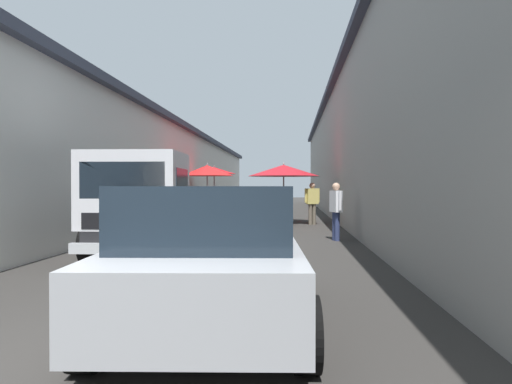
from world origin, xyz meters
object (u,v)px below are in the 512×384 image
Objects in this scene: fruit_stall_far_right at (283,175)px; hatchback_car at (213,254)px; fruit_stall_mid_lane at (207,177)px; vendor_by_crates at (312,201)px; delivery_truck at (145,207)px; fruit_stall_far_left at (215,178)px; vendor_in_shade at (336,208)px; parked_scooter at (171,221)px; plastic_stool at (286,236)px.

fruit_stall_far_right reaches higher than hatchback_car.
vendor_by_crates is (-1.40, -4.28, -0.91)m from fruit_stall_mid_lane.
fruit_stall_far_right is 0.56× the size of delivery_truck.
fruit_stall_far_left is at bearing 3.78° from fruit_stall_mid_lane.
fruit_stall_far_left is 1.59× the size of vendor_in_shade.
parked_scooter is at bearing -178.47° from fruit_stall_far_left.
fruit_stall_mid_lane is 10.01m from delivery_truck.
parked_scooter is (-5.96, -0.03, -1.38)m from fruit_stall_mid_lane.
fruit_stall_mid_lane is (0.86, 3.18, -0.05)m from fruit_stall_far_right.
delivery_truck is (-13.21, -0.79, -0.84)m from fruit_stall_far_left.
fruit_stall_far_right is 6.16m from parked_scooter.
vendor_in_shade is (-6.57, -4.69, -0.94)m from fruit_stall_mid_lane.
delivery_truck is at bearing 26.12° from hatchback_car.
fruit_stall_far_left is at bearing 9.37° from hatchback_car.
fruit_stall_far_left is at bearing 16.89° from plastic_stool.
fruit_stall_mid_lane reaches higher than hatchback_car.
delivery_truck is 5.34m from vendor_in_shade.
vendor_by_crates reaches higher than vendor_in_shade.
hatchback_car is at bearing 177.84° from fruit_stall_far_right.
fruit_stall_far_right is (-4.10, -3.39, 0.00)m from fruit_stall_far_left.
fruit_stall_mid_lane is 5.54× the size of plastic_stool.
delivery_truck is at bearing -176.72° from fruit_stall_mid_lane.
hatchback_car reaches higher than parked_scooter.
vendor_in_shade reaches higher than plastic_stool.
fruit_stall_far_right is 1.16× the size of fruit_stall_mid_lane.
parked_scooter is (-9.21, -0.25, -1.43)m from fruit_stall_far_left.
hatchback_car reaches higher than plastic_stool.
vendor_by_crates is at bearing -7.16° from plastic_stool.
vendor_by_crates is (8.56, -3.71, -0.13)m from delivery_truck.
fruit_stall_mid_lane is at bearing 3.28° from delivery_truck.
fruit_stall_mid_lane reaches higher than vendor_in_shade.
hatchback_car is 2.52× the size of vendor_by_crates.
delivery_truck reaches higher than parked_scooter.
parked_scooter is at bearing 51.86° from plastic_stool.
delivery_truck reaches higher than vendor_in_shade.
fruit_stall_mid_lane is (-3.24, -0.21, -0.05)m from fruit_stall_far_left.
vendor_in_shade is at bearing -50.42° from delivery_truck.
delivery_truck is 9.33m from vendor_by_crates.
vendor_in_shade reaches higher than hatchback_car.
parked_scooter is 4.26m from plastic_stool.
delivery_truck reaches higher than plastic_stool.
vendor_by_crates is (12.85, -1.61, 0.17)m from hatchback_car.
vendor_in_shade is (-5.16, -0.40, -0.03)m from vendor_by_crates.
fruit_stall_far_right is 1.56m from vendor_by_crates.
fruit_stall_mid_lane reaches higher than delivery_truck.
fruit_stall_far_left is 1.02× the size of fruit_stall_mid_lane.
vendor_by_crates is at bearing -135.93° from fruit_stall_far_left.
fruit_stall_far_left reaches higher than fruit_stall_far_right.
fruit_stall_mid_lane reaches higher than parked_scooter.
hatchback_car is 0.80× the size of delivery_truck.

